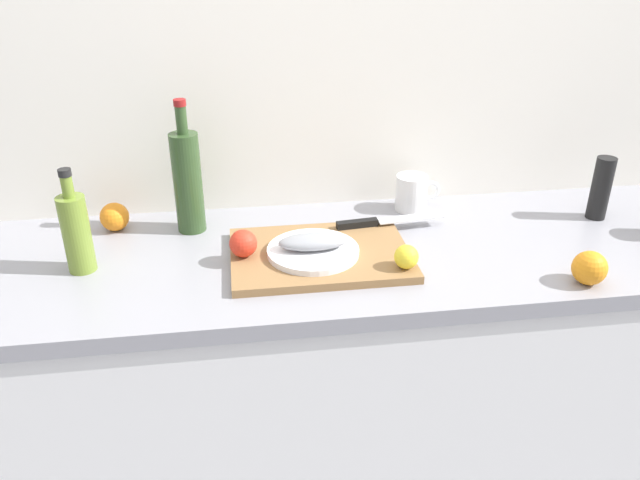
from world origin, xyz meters
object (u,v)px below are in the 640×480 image
object	(u,v)px
cutting_board	(320,255)
chef_knife	(377,222)
wine_bottle	(188,180)
fish_fillet	(313,242)
olive_oil_bottle	(76,231)
orange_0	(115,217)
white_plate	(313,251)
lemon_0	(406,257)
coffee_mug_0	(412,193)
pepper_mill	(601,188)

from	to	relation	value
cutting_board	chef_knife	world-z (taller)	chef_knife
cutting_board	wine_bottle	bearing A→B (deg)	146.49
fish_fillet	olive_oil_bottle	xyz separation A→B (m)	(-0.54, 0.04, 0.05)
olive_oil_bottle	orange_0	bearing A→B (deg)	77.70
white_plate	lemon_0	xyz separation A→B (m)	(0.20, -0.10, 0.02)
orange_0	fish_fillet	bearing A→B (deg)	-26.38
orange_0	white_plate	bearing A→B (deg)	-26.38
wine_bottle	coffee_mug_0	distance (m)	0.62
cutting_board	olive_oil_bottle	world-z (taller)	olive_oil_bottle
cutting_board	olive_oil_bottle	size ratio (longest dim) A/B	1.71
lemon_0	olive_oil_bottle	size ratio (longest dim) A/B	0.23
white_plate	pepper_mill	world-z (taller)	pepper_mill
cutting_board	wine_bottle	world-z (taller)	wine_bottle
white_plate	lemon_0	world-z (taller)	lemon_0
chef_knife	olive_oil_bottle	world-z (taller)	olive_oil_bottle
white_plate	coffee_mug_0	distance (m)	0.41
olive_oil_bottle	orange_0	distance (m)	0.22
white_plate	pepper_mill	bearing A→B (deg)	9.84
white_plate	orange_0	distance (m)	0.55
wine_bottle	coffee_mug_0	world-z (taller)	wine_bottle
pepper_mill	white_plate	bearing A→B (deg)	-170.16
lemon_0	orange_0	world-z (taller)	lemon_0
cutting_board	olive_oil_bottle	distance (m)	0.57
cutting_board	white_plate	bearing A→B (deg)	-147.25
chef_knife	wine_bottle	world-z (taller)	wine_bottle
pepper_mill	fish_fillet	bearing A→B (deg)	-170.16
cutting_board	orange_0	distance (m)	0.57
fish_fillet	pepper_mill	bearing A→B (deg)	9.84
chef_knife	pepper_mill	distance (m)	0.62
chef_knife	coffee_mug_0	distance (m)	0.18
white_plate	wine_bottle	bearing A→B (deg)	143.34
cutting_board	lemon_0	size ratio (longest dim) A/B	7.60
white_plate	olive_oil_bottle	size ratio (longest dim) A/B	0.88
chef_knife	orange_0	world-z (taller)	orange_0
white_plate	fish_fillet	distance (m)	0.03
orange_0	olive_oil_bottle	bearing A→B (deg)	-102.30
pepper_mill	coffee_mug_0	bearing A→B (deg)	165.76
orange_0	lemon_0	bearing A→B (deg)	-26.12
wine_bottle	pepper_mill	distance (m)	1.11
cutting_board	orange_0	size ratio (longest dim) A/B	5.70
chef_knife	lemon_0	distance (m)	0.24
fish_fillet	coffee_mug_0	xyz separation A→B (m)	(0.32, 0.26, -0.00)
lemon_0	white_plate	bearing A→B (deg)	154.53
white_plate	orange_0	world-z (taller)	orange_0
lemon_0	orange_0	size ratio (longest dim) A/B	0.75
wine_bottle	pepper_mill	bearing A→B (deg)	-4.14
fish_fillet	orange_0	world-z (taller)	orange_0
olive_oil_bottle	pepper_mill	size ratio (longest dim) A/B	1.44
pepper_mill	wine_bottle	bearing A→B (deg)	175.86
pepper_mill	chef_knife	bearing A→B (deg)	-179.77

